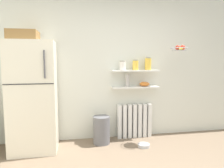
# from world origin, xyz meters

# --- Properties ---
(back_wall) EXTENTS (7.04, 0.10, 2.60)m
(back_wall) POSITION_xyz_m (0.00, 2.05, 1.30)
(back_wall) COLOR silver
(back_wall) RESTS_ON ground_plane
(refrigerator) EXTENTS (0.71, 0.68, 1.89)m
(refrigerator) POSITION_xyz_m (-1.40, 1.68, 0.90)
(refrigerator) COLOR silver
(refrigerator) RESTS_ON ground_plane
(radiator) EXTENTS (0.65, 0.12, 0.63)m
(radiator) POSITION_xyz_m (0.34, 1.92, 0.31)
(radiator) COLOR white
(radiator) RESTS_ON ground_plane
(wall_shelf_lower) EXTENTS (0.86, 0.22, 0.02)m
(wall_shelf_lower) POSITION_xyz_m (0.34, 1.89, 0.95)
(wall_shelf_lower) COLOR white
(wall_shelf_upper) EXTENTS (0.86, 0.22, 0.02)m
(wall_shelf_upper) POSITION_xyz_m (0.34, 1.89, 1.25)
(wall_shelf_upper) COLOR white
(storage_jar_0) EXTENTS (0.11, 0.11, 0.17)m
(storage_jar_0) POSITION_xyz_m (0.10, 1.89, 1.35)
(storage_jar_0) COLOR silver
(storage_jar_0) RESTS_ON wall_shelf_upper
(storage_jar_1) EXTENTS (0.11, 0.11, 0.19)m
(storage_jar_1) POSITION_xyz_m (0.34, 1.89, 1.36)
(storage_jar_1) COLOR yellow
(storage_jar_1) RESTS_ON wall_shelf_upper
(storage_jar_2) EXTENTS (0.11, 0.11, 0.23)m
(storage_jar_2) POSITION_xyz_m (0.58, 1.89, 1.38)
(storage_jar_2) COLOR yellow
(storage_jar_2) RESTS_ON wall_shelf_upper
(vase) EXTENTS (0.07, 0.07, 0.23)m
(vase) POSITION_xyz_m (0.20, 1.89, 1.08)
(vase) COLOR #B2ADA8
(vase) RESTS_ON wall_shelf_lower
(shelf_bowl) EXTENTS (0.18, 0.18, 0.08)m
(shelf_bowl) POSITION_xyz_m (0.52, 1.89, 1.00)
(shelf_bowl) COLOR orange
(shelf_bowl) RESTS_ON wall_shelf_lower
(trash_bin) EXTENTS (0.29, 0.29, 0.48)m
(trash_bin) POSITION_xyz_m (-0.30, 1.73, 0.24)
(trash_bin) COLOR slate
(trash_bin) RESTS_ON ground_plane
(pet_food_bowl) EXTENTS (0.20, 0.20, 0.05)m
(pet_food_bowl) POSITION_xyz_m (0.37, 1.44, 0.03)
(pet_food_bowl) COLOR #B7B7BC
(pet_food_bowl) RESTS_ON ground_plane
(hanging_fruit_basket) EXTENTS (0.30, 0.30, 0.10)m
(hanging_fruit_basket) POSITION_xyz_m (1.04, 1.59, 1.64)
(hanging_fruit_basket) COLOR #B2B2B7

